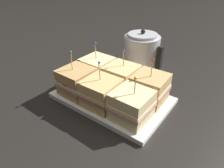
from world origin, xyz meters
TOP-DOWN VIEW (x-y plane):
  - ground_plane at (0.00, 0.00)m, footprint 6.00×6.00m
  - serving_platter at (0.00, 0.00)m, footprint 0.42×0.27m
  - sandwich_front_left at (-0.12, -0.06)m, footprint 0.12×0.12m
  - sandwich_front_center at (0.00, -0.06)m, footprint 0.12×0.12m
  - sandwich_front_right at (0.12, -0.06)m, footprint 0.12×0.12m
  - sandwich_back_left at (-0.12, 0.06)m, footprint 0.12×0.12m
  - sandwich_back_center at (0.00, 0.06)m, footprint 0.12×0.12m
  - sandwich_back_right at (0.12, 0.06)m, footprint 0.12×0.12m
  - kettle_steel at (-0.03, 0.27)m, footprint 0.18×0.16m

SIDE VIEW (x-z plane):
  - ground_plane at x=0.00m, z-range 0.00..0.00m
  - serving_platter at x=0.00m, z-range 0.00..0.02m
  - sandwich_front_center at x=0.00m, z-range -0.02..0.15m
  - sandwich_front_right at x=0.12m, z-range -0.01..0.14m
  - sandwich_back_center at x=0.00m, z-range -0.01..0.15m
  - sandwich_back_right at x=0.12m, z-range -0.02..0.15m
  - sandwich_back_left at x=-0.12m, z-range -0.02..0.15m
  - sandwich_front_left at x=-0.12m, z-range -0.02..0.15m
  - kettle_steel at x=-0.03m, z-range -0.01..0.19m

